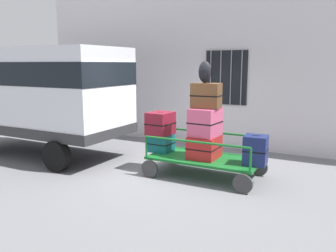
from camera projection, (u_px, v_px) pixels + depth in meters
The scene contains 12 objects.
ground_plane at pixel (169, 171), 7.97m from camera, with size 40.00×40.00×0.00m, color slate.
building_wall at pixel (217, 60), 10.08m from camera, with size 12.00×0.38×5.00m.
van at pixel (41, 90), 9.18m from camera, with size 4.65×2.13×2.77m.
luggage_cart at pixel (205, 160), 7.49m from camera, with size 2.39×1.27×0.42m.
cart_railing at pixel (205, 140), 7.42m from camera, with size 2.28×1.13×0.46m.
suitcase_left_bottom at pixel (161, 143), 7.96m from camera, with size 0.52×0.46×0.39m.
suitcase_left_middle at pixel (160, 123), 7.87m from camera, with size 0.53×0.61×0.51m.
suitcase_midleft_bottom at pixel (204, 147), 7.41m from camera, with size 0.58×0.70×0.47m.
suitcase_midleft_middle at pixel (205, 122), 7.33m from camera, with size 0.59×0.66×0.59m.
suitcase_midleft_top at pixel (206, 96), 7.26m from camera, with size 0.61×0.42×0.52m.
suitcase_center_bottom at pixel (256, 150), 6.89m from camera, with size 0.48×0.47×0.59m.
backpack at pixel (205, 72), 7.17m from camera, with size 0.27×0.22×0.44m.
Camera 1 is at (3.60, -6.77, 2.38)m, focal length 37.70 mm.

